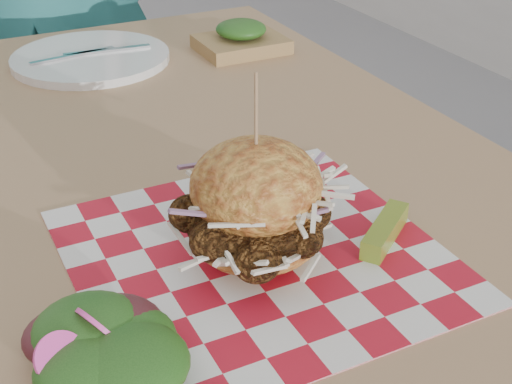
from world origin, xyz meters
TOP-DOWN VIEW (x-y plane):
  - patio_table at (-0.12, 0.25)m, footprint 0.80×1.20m
  - patio_chair at (-0.10, 1.28)m, footprint 0.48×0.49m
  - paper_liner at (-0.12, 0.01)m, footprint 0.36×0.36m
  - sandwich at (-0.12, 0.01)m, footprint 0.17×0.17m
  - pickle_spear at (0.01, -0.03)m, footprint 0.09×0.07m
  - side_salad at (-0.32, -0.09)m, footprint 0.14×0.14m
  - place_setting at (-0.12, 0.65)m, footprint 0.27×0.27m
  - kraft_tray at (0.14, 0.59)m, footprint 0.15×0.12m

SIDE VIEW (x-z plane):
  - patio_chair at x=-0.10m, z-range 0.08..1.03m
  - patio_table at x=-0.12m, z-range 0.30..1.05m
  - paper_liner at x=-0.12m, z-range 0.75..0.75m
  - place_setting at x=-0.12m, z-range 0.75..0.77m
  - pickle_spear at x=0.01m, z-range 0.75..0.77m
  - side_salad at x=-0.32m, z-range 0.74..0.79m
  - kraft_tray at x=0.14m, z-range 0.74..0.80m
  - sandwich at x=-0.12m, z-range 0.71..0.90m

